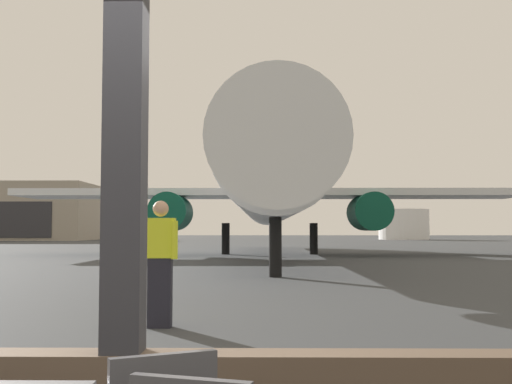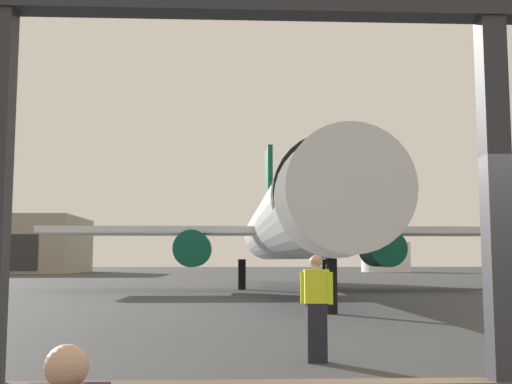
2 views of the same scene
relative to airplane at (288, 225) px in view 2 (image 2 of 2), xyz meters
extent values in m
plane|color=#383A3D|center=(-1.05, 11.12, -3.53)|extent=(220.00, 220.00, 0.00)
cube|color=#2D2D33|center=(-1.05, -28.88, 0.25)|extent=(8.18, 0.24, 0.24)
cube|color=#2D2D33|center=(-1.05, -28.88, -1.70)|extent=(0.20, 0.20, 3.66)
sphere|color=tan|center=(-4.02, -30.65, -2.40)|extent=(0.22, 0.22, 0.22)
cylinder|color=silver|center=(0.00, 1.19, 0.01)|extent=(3.68, 32.44, 3.68)
cone|color=silver|center=(0.00, -16.33, 0.01)|extent=(3.49, 2.60, 3.49)
cylinder|color=black|center=(0.00, -14.43, 0.16)|extent=(3.75, 0.90, 3.75)
cube|color=silver|center=(-7.03, 1.38, -0.29)|extent=(12.23, 4.20, 0.36)
cube|color=silver|center=(7.03, 1.38, -0.29)|extent=(12.23, 4.20, 0.36)
cylinder|color=#0C4C38|center=(-5.04, -0.02, -1.29)|extent=(1.90, 3.20, 1.90)
cylinder|color=#0C4C38|center=(5.04, -0.02, -1.29)|extent=(1.90, 3.20, 1.90)
cube|color=#0C4C38|center=(0.00, 15.91, 4.25)|extent=(0.36, 4.40, 5.20)
cylinder|color=black|center=(0.00, -14.13, -2.68)|extent=(0.36, 0.36, 1.70)
cylinder|color=black|center=(-2.40, 2.38, -2.68)|extent=(0.44, 0.44, 1.70)
cylinder|color=black|center=(2.40, 2.38, -2.68)|extent=(0.44, 0.44, 1.70)
cube|color=black|center=(-1.76, -23.39, -3.05)|extent=(0.32, 0.20, 0.95)
cube|color=yellow|center=(-1.76, -23.39, -2.30)|extent=(0.40, 0.22, 0.55)
sphere|color=tan|center=(-1.76, -23.39, -1.90)|extent=(0.22, 0.22, 0.22)
cylinder|color=yellow|center=(-1.97, -23.28, -2.33)|extent=(0.09, 0.09, 0.52)
cylinder|color=yellow|center=(-1.55, -23.51, -2.33)|extent=(0.09, 0.09, 0.52)
cylinder|color=white|center=(18.82, 54.35, -1.47)|extent=(6.79, 6.79, 4.11)
camera|label=1|loc=(-0.34, -32.12, -2.19)|focal=44.38mm
camera|label=2|loc=(-3.23, -33.92, -1.87)|focal=44.81mm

